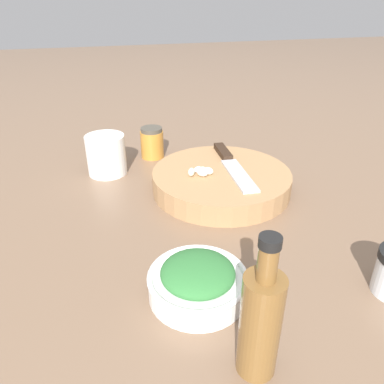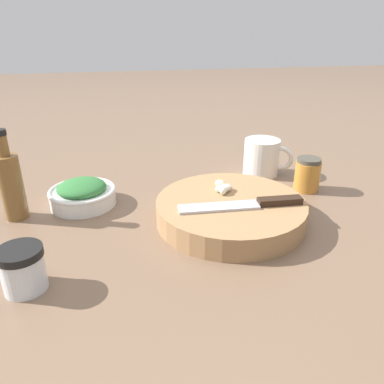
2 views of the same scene
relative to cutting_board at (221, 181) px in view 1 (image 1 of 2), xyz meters
The scene contains 8 objects.
ground_plane 0.12m from the cutting_board, 136.40° to the left, with size 5.00×5.00×0.00m, color brown.
cutting_board is the anchor object (origin of this frame).
chef_knife 0.05m from the cutting_board, 49.46° to the right, with size 0.24×0.04×0.01m.
garlic_cloves 0.06m from the cutting_board, 93.56° to the left, with size 0.04×0.06×0.02m.
herb_bowl 0.32m from the cutting_board, 154.89° to the left, with size 0.14×0.14×0.06m.
coffee_mug 0.28m from the cutting_board, 55.66° to the left, with size 0.12×0.09×0.09m.
honey_jar 0.25m from the cutting_board, 26.55° to the left, with size 0.06×0.06×0.08m.
oil_bottle 0.43m from the cutting_board, 166.08° to the left, with size 0.05×0.05×0.18m.
Camera 1 is at (-0.58, 0.17, 0.38)m, focal length 35.00 mm.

